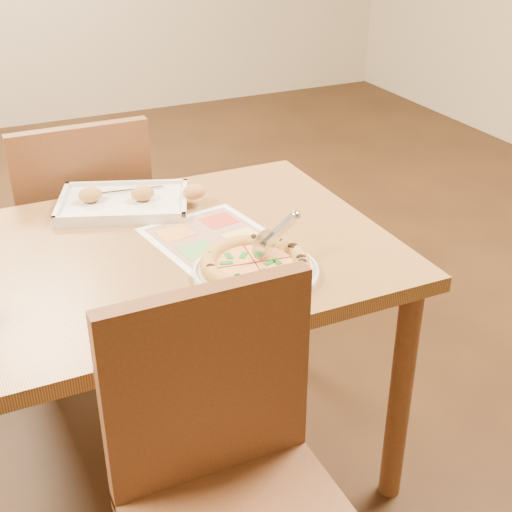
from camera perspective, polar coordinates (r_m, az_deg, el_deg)
name	(u,v)px	position (r m, az deg, el deg)	size (l,w,h in m)	color
dining_table	(134,285)	(1.83, -9.71, -2.28)	(1.30, 0.85, 0.72)	olive
chair_near	(228,461)	(1.42, -2.25, -16.08)	(0.42, 0.42, 0.47)	brown
chair_far	(83,217)	(2.39, -13.69, 3.03)	(0.42, 0.42, 0.47)	brown
plate	(256,272)	(1.68, 0.00, -1.26)	(0.30, 0.30, 0.02)	white
pizza	(255,264)	(1.67, -0.09, -0.64)	(0.26, 0.26, 0.04)	gold
pizza_cutter	(275,235)	(1.68, 1.52, 1.72)	(0.14, 0.06, 0.09)	silver
appetizer_tray	(127,202)	(2.05, -10.25, 4.28)	(0.43, 0.36, 0.06)	silver
menu	(221,244)	(1.82, -2.85, 0.98)	(0.29, 0.40, 0.01)	white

